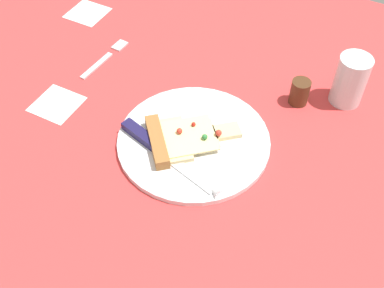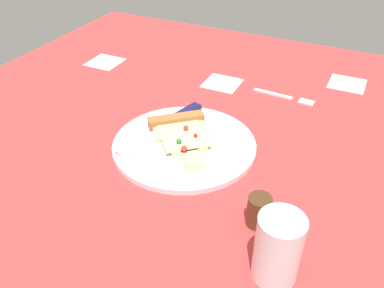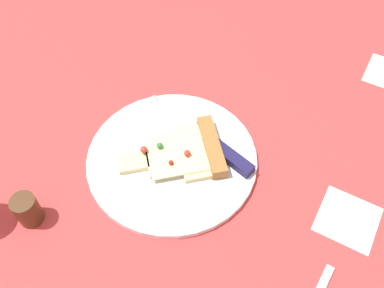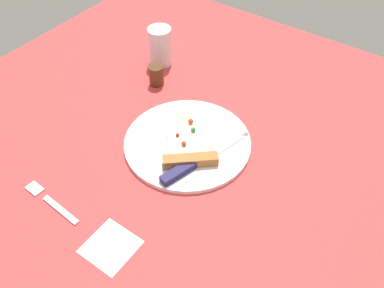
{
  "view_description": "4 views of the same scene",
  "coord_description": "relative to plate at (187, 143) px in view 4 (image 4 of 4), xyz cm",
  "views": [
    {
      "loc": [
        53.41,
        31.13,
        69.29
      ],
      "look_at": [
        2.86,
        4.39,
        3.23
      ],
      "focal_mm": 44.81,
      "sensor_mm": 36.0,
      "label": 1
    },
    {
      "loc": [
        -30.54,
        63.34,
        48.57
      ],
      "look_at": [
        -2.0,
        3.78,
        1.74
      ],
      "focal_mm": 38.0,
      "sensor_mm": 36.0,
      "label": 2
    },
    {
      "loc": [
        -34.68,
        -19.94,
        61.62
      ],
      "look_at": [
        2.41,
        0.63,
        3.75
      ],
      "focal_mm": 40.18,
      "sensor_mm": 36.0,
      "label": 3
    },
    {
      "loc": [
        39.58,
        -50.8,
        69.17
      ],
      "look_at": [
        2.13,
        2.03,
        2.41
      ],
      "focal_mm": 38.99,
      "sensor_mm": 36.0,
      "label": 4
    }
  ],
  "objects": [
    {
      "name": "pizza_slice",
      "position": [
        1.7,
        -1.94,
        1.35
      ],
      "size": [
        17.32,
        18.24,
        2.51
      ],
      "rotation": [
        0.0,
        0.0,
        0.72
      ],
      "color": "beige",
      "rests_on": "plate"
    },
    {
      "name": "plate",
      "position": [
        0.0,
        0.0,
        0.0
      ],
      "size": [
        29.16,
        29.16,
        1.11
      ],
      "primitive_type": "cylinder",
      "color": "silver",
      "rests_on": "ground_plane"
    },
    {
      "name": "knife",
      "position": [
        5.69,
        -4.08,
        1.16
      ],
      "size": [
        8.37,
        23.7,
        2.45
      ],
      "rotation": [
        0.0,
        0.0,
        -0.27
      ],
      "color": "silver",
      "rests_on": "plate"
    },
    {
      "name": "ground_plane",
      "position": [
        -0.01,
        -3.29,
        -2.05
      ],
      "size": [
        129.18,
        129.18,
        3.0
      ],
      "color": "#D13838",
      "rests_on": "ground"
    },
    {
      "name": "drinking_glass",
      "position": [
        -25.21,
        22.12,
        4.82
      ],
      "size": [
        6.49,
        6.49,
        10.75
      ],
      "primitive_type": "cylinder",
      "color": "silver",
      "rests_on": "ground_plane"
    },
    {
      "name": "fork",
      "position": [
        -13.48,
        -29.42,
        -0.15
      ],
      "size": [
        15.39,
        2.8,
        0.8
      ],
      "rotation": [
        0.0,
        0.0,
        1.51
      ],
      "color": "silver",
      "rests_on": "ground_plane"
    },
    {
      "name": "pepper_shaker",
      "position": [
        -20.07,
        13.77,
        2.18
      ],
      "size": [
        3.87,
        3.87,
        5.48
      ],
      "primitive_type": "cylinder",
      "color": "#4C2D19",
      "rests_on": "ground_plane"
    }
  ]
}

